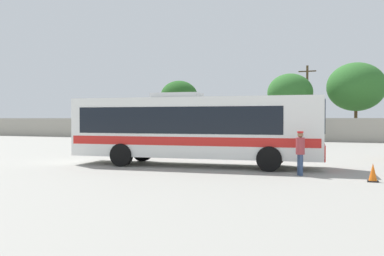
{
  "coord_description": "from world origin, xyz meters",
  "views": [
    {
      "loc": [
        5.79,
        -18.57,
        2.17
      ],
      "look_at": [
        -2.05,
        1.6,
        1.69
      ],
      "focal_mm": 39.33,
      "sensor_mm": 36.0,
      "label": 1
    }
  ],
  "objects": [
    {
      "name": "roadside_tree_left",
      "position": [
        -13.87,
        27.71,
        4.8
      ],
      "size": [
        4.46,
        4.46,
        6.71
      ],
      "color": "brown",
      "rests_on": "ground_plane"
    },
    {
      "name": "parked_car_third_silver",
      "position": [
        0.07,
        19.44,
        0.81
      ],
      "size": [
        4.08,
        2.04,
        1.54
      ],
      "color": "#B7BABF",
      "rests_on": "ground_plane"
    },
    {
      "name": "parked_car_leftmost_grey",
      "position": [
        -12.65,
        20.07,
        0.77
      ],
      "size": [
        4.66,
        2.15,
        1.44
      ],
      "color": "slate",
      "rests_on": "ground_plane"
    },
    {
      "name": "ground_plane",
      "position": [
        0.0,
        10.0,
        0.0
      ],
      "size": [
        300.0,
        300.0,
        0.0
      ],
      "primitive_type": "plane",
      "color": "gray"
    },
    {
      "name": "parked_car_second_dark_blue",
      "position": [
        -6.59,
        19.49,
        0.81
      ],
      "size": [
        4.25,
        2.21,
        1.54
      ],
      "color": "navy",
      "rests_on": "ground_plane"
    },
    {
      "name": "perimeter_wall",
      "position": [
        0.0,
        22.92,
        1.11
      ],
      "size": [
        80.0,
        0.3,
        2.22
      ],
      "primitive_type": "cube",
      "color": "#9E998C",
      "rests_on": "ground_plane"
    },
    {
      "name": "traffic_cone_on_apron",
      "position": [
        6.37,
        -2.9,
        0.31
      ],
      "size": [
        0.36,
        0.36,
        0.64
      ],
      "color": "black",
      "rests_on": "ground_plane"
    },
    {
      "name": "roadside_tree_midleft",
      "position": [
        -0.57,
        25.98,
        4.87
      ],
      "size": [
        4.68,
        4.68,
        6.87
      ],
      "color": "brown",
      "rests_on": "ground_plane"
    },
    {
      "name": "utility_pole_near",
      "position": [
        1.07,
        26.89,
        4.05
      ],
      "size": [
        1.8,
        0.24,
        7.74
      ],
      "color": "#4C3823",
      "rests_on": "ground_plane"
    },
    {
      "name": "coach_bus_white_red",
      "position": [
        -1.23,
        -0.5,
        1.8
      ],
      "size": [
        11.58,
        3.53,
        3.36
      ],
      "color": "white",
      "rests_on": "ground_plane"
    },
    {
      "name": "roadside_tree_midright",
      "position": [
        5.84,
        27.55,
        5.42
      ],
      "size": [
        5.83,
        5.83,
        7.9
      ],
      "color": "brown",
      "rests_on": "ground_plane"
    },
    {
      "name": "attendant_by_bus_door",
      "position": [
        3.84,
        -2.16,
        0.96
      ],
      "size": [
        0.47,
        0.47,
        1.69
      ],
      "color": "#33476B",
      "rests_on": "ground_plane"
    }
  ]
}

